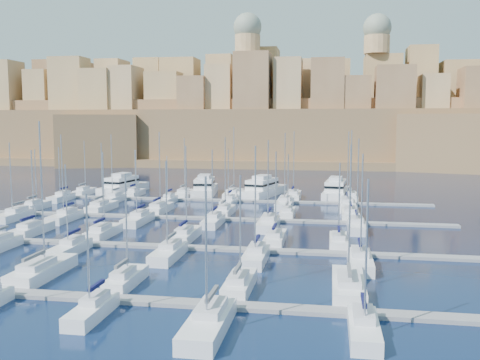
% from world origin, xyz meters
% --- Properties ---
extents(ground, '(600.00, 600.00, 0.00)m').
position_xyz_m(ground, '(0.00, 0.00, 0.00)').
color(ground, black).
rests_on(ground, ground).
extents(pontoon_near, '(84.00, 2.00, 0.40)m').
position_xyz_m(pontoon_near, '(0.00, -34.00, 0.20)').
color(pontoon_near, slate).
rests_on(pontoon_near, ground).
extents(pontoon_mid_near, '(84.00, 2.00, 0.40)m').
position_xyz_m(pontoon_mid_near, '(0.00, -12.00, 0.20)').
color(pontoon_mid_near, slate).
rests_on(pontoon_mid_near, ground).
extents(pontoon_mid_far, '(84.00, 2.00, 0.40)m').
position_xyz_m(pontoon_mid_far, '(0.00, 10.00, 0.20)').
color(pontoon_mid_far, slate).
rests_on(pontoon_mid_far, ground).
extents(pontoon_far, '(84.00, 2.00, 0.40)m').
position_xyz_m(pontoon_far, '(0.00, 32.00, 0.20)').
color(pontoon_far, slate).
rests_on(pontoon_far, ground).
extents(sailboat_2, '(3.22, 10.74, 17.75)m').
position_xyz_m(sailboat_2, '(-11.07, -27.76, 0.79)').
color(sailboat_2, white).
rests_on(sailboat_2, ground).
extents(sailboat_3, '(2.38, 7.93, 12.26)m').
position_xyz_m(sailboat_3, '(-0.58, -29.14, 0.72)').
color(sailboat_3, white).
rests_on(sailboat_3, ground).
extents(sailboat_4, '(2.54, 8.47, 12.32)m').
position_xyz_m(sailboat_4, '(11.66, -28.87, 0.72)').
color(sailboat_4, white).
rests_on(sailboat_4, ground).
extents(sailboat_5, '(3.23, 10.77, 15.44)m').
position_xyz_m(sailboat_5, '(22.74, -27.74, 0.77)').
color(sailboat_5, white).
rests_on(sailboat_5, ground).
extents(sailboat_9, '(2.23, 7.44, 11.56)m').
position_xyz_m(sailboat_9, '(0.01, -38.62, 0.71)').
color(sailboat_9, white).
rests_on(sailboat_9, ground).
extents(sailboat_10, '(3.05, 10.17, 13.40)m').
position_xyz_m(sailboat_10, '(10.93, -39.96, 0.75)').
color(sailboat_10, white).
rests_on(sailboat_10, ground).
extents(sailboat_11, '(2.42, 8.05, 13.31)m').
position_xyz_m(sailboat_11, '(23.63, -38.92, 0.73)').
color(sailboat_11, white).
rests_on(sailboat_11, ground).
extents(sailboat_13, '(2.70, 8.99, 13.31)m').
position_xyz_m(sailboat_13, '(-24.81, -6.62, 0.74)').
color(sailboat_13, white).
rests_on(sailboat_13, ground).
extents(sailboat_14, '(2.68, 8.92, 13.14)m').
position_xyz_m(sailboat_14, '(-13.12, -6.65, 0.73)').
color(sailboat_14, white).
rests_on(sailboat_14, ground).
extents(sailboat_15, '(2.72, 9.06, 14.19)m').
position_xyz_m(sailboat_15, '(-0.21, -6.58, 0.74)').
color(sailboat_15, white).
rests_on(sailboat_15, ground).
extents(sailboat_16, '(2.61, 8.70, 13.47)m').
position_xyz_m(sailboat_16, '(13.09, -6.76, 0.74)').
color(sailboat_16, white).
rests_on(sailboat_16, ground).
extents(sailboat_17, '(2.48, 8.27, 12.03)m').
position_xyz_m(sailboat_17, '(22.04, -6.97, 0.72)').
color(sailboat_17, white).
rests_on(sailboat_17, ground).
extents(sailboat_20, '(2.56, 8.53, 12.23)m').
position_xyz_m(sailboat_20, '(-13.12, -17.16, 0.72)').
color(sailboat_20, white).
rests_on(sailboat_20, ground).
extents(sailboat_21, '(2.75, 9.15, 12.83)m').
position_xyz_m(sailboat_21, '(0.54, -17.46, 0.73)').
color(sailboat_21, white).
rests_on(sailboat_21, ground).
extents(sailboat_22, '(2.67, 8.89, 14.81)m').
position_xyz_m(sailboat_22, '(11.75, -17.33, 0.75)').
color(sailboat_22, white).
rests_on(sailboat_22, ground).
extents(sailboat_23, '(2.83, 9.42, 13.99)m').
position_xyz_m(sailboat_23, '(24.43, -17.60, 0.75)').
color(sailboat_23, white).
rests_on(sailboat_23, ground).
extents(sailboat_24, '(2.45, 8.16, 12.24)m').
position_xyz_m(sailboat_24, '(-36.99, 14.97, 0.72)').
color(sailboat_24, white).
rests_on(sailboat_24, ground).
extents(sailboat_25, '(2.94, 9.80, 13.58)m').
position_xyz_m(sailboat_25, '(-23.41, 15.78, 0.75)').
color(sailboat_25, white).
rests_on(sailboat_25, ground).
extents(sailboat_26, '(2.89, 9.65, 15.76)m').
position_xyz_m(sailboat_26, '(-11.56, 15.70, 0.76)').
color(sailboat_26, white).
rests_on(sailboat_26, ground).
extents(sailboat_27, '(2.60, 8.66, 14.82)m').
position_xyz_m(sailboat_27, '(1.37, 15.22, 0.75)').
color(sailboat_27, white).
rests_on(sailboat_27, ground).
extents(sailboat_28, '(2.44, 8.13, 11.82)m').
position_xyz_m(sailboat_28, '(13.15, 14.96, 0.72)').
color(sailboat_28, white).
rests_on(sailboat_28, ground).
extents(sailboat_29, '(3.07, 10.22, 16.23)m').
position_xyz_m(sailboat_29, '(24.43, 15.99, 0.77)').
color(sailboat_29, white).
rests_on(sailboat_29, ground).
extents(sailboat_30, '(2.86, 9.54, 14.03)m').
position_xyz_m(sailboat_30, '(-34.81, 4.35, 0.75)').
color(sailboat_30, white).
rests_on(sailboat_30, ground).
extents(sailboat_31, '(2.74, 9.13, 15.49)m').
position_xyz_m(sailboat_31, '(-25.16, 4.55, 0.76)').
color(sailboat_31, white).
rests_on(sailboat_31, ground).
extents(sailboat_32, '(2.87, 9.57, 12.99)m').
position_xyz_m(sailboat_32, '(-11.63, 4.33, 0.74)').
color(sailboat_32, white).
rests_on(sailboat_32, ground).
extents(sailboat_33, '(2.56, 8.54, 13.11)m').
position_xyz_m(sailboat_33, '(1.45, 4.84, 0.73)').
color(sailboat_33, white).
rests_on(sailboat_33, ground).
extents(sailboat_34, '(3.06, 10.20, 14.76)m').
position_xyz_m(sailboat_34, '(10.86, 4.02, 0.76)').
color(sailboat_34, white).
rests_on(sailboat_34, ground).
extents(sailboat_35, '(2.82, 9.38, 15.06)m').
position_xyz_m(sailboat_35, '(25.06, 4.42, 0.75)').
color(sailboat_35, white).
rests_on(sailboat_35, ground).
extents(sailboat_36, '(2.43, 8.10, 13.16)m').
position_xyz_m(sailboat_36, '(-37.16, 36.95, 0.73)').
color(sailboat_36, white).
rests_on(sailboat_36, ground).
extents(sailboat_37, '(2.42, 8.06, 11.13)m').
position_xyz_m(sailboat_37, '(-24.50, 36.92, 0.71)').
color(sailboat_37, white).
rests_on(sailboat_37, ground).
extents(sailboat_38, '(2.67, 8.89, 13.85)m').
position_xyz_m(sailboat_38, '(-12.64, 37.33, 0.74)').
color(sailboat_38, white).
rests_on(sailboat_38, ground).
extents(sailboat_39, '(3.23, 10.76, 16.49)m').
position_xyz_m(sailboat_39, '(-1.18, 38.25, 0.78)').
color(sailboat_39, white).
rests_on(sailboat_39, ground).
extents(sailboat_40, '(3.09, 10.29, 15.58)m').
position_xyz_m(sailboat_40, '(12.61, 38.02, 0.77)').
color(sailboat_40, white).
rests_on(sailboat_40, ground).
extents(sailboat_41, '(2.95, 9.85, 15.14)m').
position_xyz_m(sailboat_41, '(25.27, 37.80, 0.76)').
color(sailboat_41, white).
rests_on(sailboat_41, ground).
extents(sailboat_42, '(2.57, 8.56, 12.20)m').
position_xyz_m(sailboat_42, '(-37.74, 26.83, 0.72)').
color(sailboat_42, white).
rests_on(sailboat_42, ground).
extents(sailboat_43, '(2.62, 8.74, 14.96)m').
position_xyz_m(sailboat_43, '(-25.52, 26.74, 0.75)').
color(sailboat_43, white).
rests_on(sailboat_43, ground).
extents(sailboat_44, '(2.29, 7.64, 10.51)m').
position_xyz_m(sailboat_44, '(-13.40, 27.28, 0.70)').
color(sailboat_44, white).
rests_on(sailboat_44, ground).
extents(sailboat_45, '(2.52, 8.39, 12.03)m').
position_xyz_m(sailboat_45, '(-0.09, 26.91, 0.72)').
color(sailboat_45, white).
rests_on(sailboat_45, ground).
extents(sailboat_46, '(3.23, 10.75, 15.44)m').
position_xyz_m(sailboat_46, '(11.74, 25.75, 0.77)').
color(sailboat_46, white).
rests_on(sailboat_46, ground).
extents(sailboat_47, '(3.25, 10.83, 15.76)m').
position_xyz_m(sailboat_47, '(24.19, 25.71, 0.77)').
color(sailboat_47, white).
rests_on(sailboat_47, ground).
extents(motor_yacht_a, '(7.65, 17.21, 5.25)m').
position_xyz_m(motor_yacht_a, '(-29.28, 41.49, 1.73)').
color(motor_yacht_a, white).
rests_on(motor_yacht_a, ground).
extents(motor_yacht_b, '(6.79, 16.58, 5.25)m').
position_xyz_m(motor_yacht_b, '(-8.66, 41.24, 1.73)').
color(motor_yacht_b, white).
rests_on(motor_yacht_b, ground).
extents(motor_yacht_c, '(9.76, 18.10, 5.25)m').
position_xyz_m(motor_yacht_c, '(5.21, 41.84, 1.73)').
color(motor_yacht_c, white).
rests_on(motor_yacht_c, ground).
extents(motor_yacht_d, '(6.51, 16.54, 5.25)m').
position_xyz_m(motor_yacht_d, '(22.10, 41.24, 1.73)').
color(motor_yacht_d, white).
rests_on(motor_yacht_d, ground).
extents(fortified_city, '(460.00, 108.95, 59.52)m').
position_xyz_m(fortified_city, '(-0.19, 155.26, 14.74)').
color(fortified_city, brown).
rests_on(fortified_city, ground).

